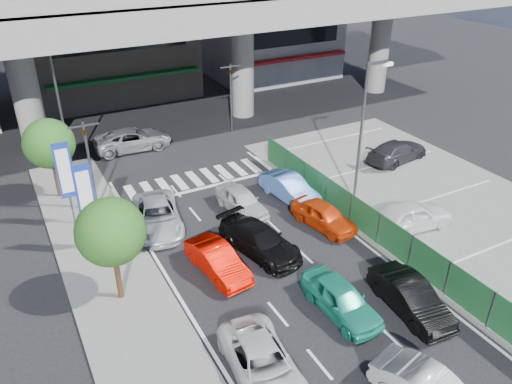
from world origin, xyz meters
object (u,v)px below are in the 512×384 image
traffic_light_right (231,81)px  sedan_white_mid_left (262,364)px  traffic_light_left (87,145)px  crossing_wagon_silver (133,139)px  parked_sedan_white (411,215)px  taxi_orange_right (324,215)px  signboard_near (86,197)px  tree_far (49,144)px  wagon_silver_front_left (157,216)px  street_lamp_left (61,98)px  tree_near (111,232)px  signboard_far (65,173)px  kei_truck_front_right (290,188)px  traffic_cone (391,220)px  parked_sedan_dgrey (397,151)px  taxi_teal_mid (341,299)px  hatch_black_mid_right (411,297)px  sedan_black_mid (260,240)px  taxi_orange_left (218,261)px  street_lamp_right (365,123)px  sedan_white_front_mid (241,201)px

traffic_light_right → sedan_white_mid_left: bearing=-113.2°
traffic_light_left → sedan_white_mid_left: size_ratio=1.14×
crossing_wagon_silver → parked_sedan_white: parked_sedan_white is taller
taxi_orange_right → signboard_near: bearing=152.5°
tree_far → parked_sedan_white: size_ratio=1.07×
traffic_light_right → taxi_orange_right: 14.81m
traffic_light_right → wagon_silver_front_left: (-9.28, -10.30, -3.25)m
street_lamp_left → taxi_orange_right: bearing=-52.5°
tree_near → tree_far: 10.53m
signboard_far → kei_truck_front_right: signboard_far is taller
traffic_light_left → street_lamp_left: (-0.13, 6.00, 0.83)m
traffic_cone → signboard_far: bearing=151.4°
signboard_near → parked_sedan_dgrey: signboard_near is taller
signboard_far → taxi_teal_mid: (8.32, -12.08, -2.37)m
signboard_far → crossing_wagon_silver: size_ratio=0.88×
hatch_black_mid_right → taxi_orange_right: 7.04m
tree_far → crossing_wagon_silver: 7.97m
tree_near → sedan_black_mid: tree_near is taller
hatch_black_mid_right → taxi_orange_left: bearing=139.6°
tree_near → sedan_black_mid: (6.83, 0.19, -2.70)m
traffic_light_left → traffic_light_right: bearing=30.9°
tree_near → kei_truck_front_right: size_ratio=1.15×
tree_near → parked_sedan_dgrey: size_ratio=1.01×
traffic_light_left → taxi_teal_mid: 15.16m
taxi_orange_right → wagon_silver_front_left: bearing=141.4°
sedan_white_mid_left → wagon_silver_front_left: wagon_silver_front_left is taller
tree_near → tree_far: (-0.80, 10.50, 0.00)m
traffic_light_left → signboard_far: 1.93m
crossing_wagon_silver → taxi_orange_left: bearing=-178.4°
hatch_black_mid_right → traffic_cone: (3.79, 5.36, -0.31)m
tree_near → taxi_teal_mid: size_ratio=1.19×
taxi_orange_right → taxi_orange_left: bearing=177.6°
kei_truck_front_right → crossing_wagon_silver: 12.76m
crossing_wagon_silver → street_lamp_left: bearing=110.9°
tree_near → sedan_white_mid_left: size_ratio=1.05×
signboard_near → parked_sedan_dgrey: size_ratio=0.99×
traffic_light_left → tree_near: bearing=-95.7°
street_lamp_right → crossing_wagon_silver: bearing=124.6°
hatch_black_mid_right → tree_near: bearing=153.5°
wagon_silver_front_left → street_lamp_left: bearing=116.7°
taxi_teal_mid → wagon_silver_front_left: bearing=113.2°
tree_far → wagon_silver_front_left: tree_far is taller
taxi_orange_right → traffic_light_left: bearing=133.2°
kei_truck_front_right → sedan_white_front_mid: bearing=171.8°
sedan_black_mid → parked_sedan_white: (7.91, -1.89, 0.13)m
tree_near → sedan_white_mid_left: (3.30, -6.49, -2.75)m
hatch_black_mid_right → crossing_wagon_silver: (-5.33, 21.69, 0.05)m
traffic_light_left → crossing_wagon_silver: 9.01m
parked_sedan_dgrey → signboard_near: bearing=82.8°
hatch_black_mid_right → signboard_far: bearing=134.5°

